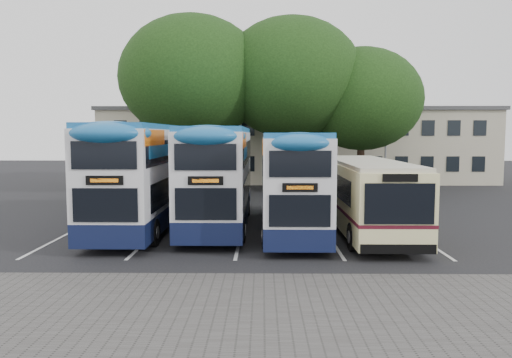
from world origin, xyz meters
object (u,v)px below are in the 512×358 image
object	(u,v)px
tree_left	(193,78)
bus_dd_mid	(219,172)
tree_right	(362,99)
lamp_post	(386,119)
bus_single	(366,191)
bus_dd_right	(291,178)
tree_mid	(291,78)
bus_dd_left	(144,172)

from	to	relation	value
tree_left	bus_dd_mid	bearing A→B (deg)	-77.02
tree_right	bus_dd_mid	size ratio (longest dim) A/B	0.96
lamp_post	tree_right	xyz separation A→B (m)	(-2.09, -1.58, 1.31)
lamp_post	bus_single	xyz separation A→B (m)	(-4.63, -15.65, -3.41)
bus_single	bus_dd_right	bearing A→B (deg)	178.85
tree_mid	bus_dd_right	distance (m)	14.79
lamp_post	bus_dd_right	distance (m)	17.61
bus_dd_left	bus_dd_mid	xyz separation A→B (m)	(3.17, 0.46, -0.06)
bus_dd_right	lamp_post	bearing A→B (deg)	63.70
lamp_post	tree_left	bearing A→B (deg)	-170.09
bus_single	tree_mid	bearing A→B (deg)	99.53
tree_left	bus_dd_left	xyz separation A→B (m)	(-0.38, -12.55, -5.34)
lamp_post	tree_mid	world-z (taller)	tree_mid
lamp_post	bus_dd_mid	xyz separation A→B (m)	(-10.76, -14.46, -2.72)
tree_right	bus_dd_right	bearing A→B (deg)	-111.82
bus_dd_left	bus_dd_mid	size ratio (longest dim) A/B	1.02
tree_left	tree_mid	size ratio (longest dim) A/B	1.00
tree_mid	bus_dd_mid	distance (m)	14.21
bus_dd_mid	tree_left	bearing A→B (deg)	102.98
bus_dd_left	tree_left	bearing A→B (deg)	88.26
bus_dd_left	bus_dd_right	xyz separation A→B (m)	(6.23, -0.66, -0.19)
lamp_post	tree_left	xyz separation A→B (m)	(-13.55, -2.37, 2.68)
lamp_post	bus_single	size ratio (longest dim) A/B	0.91
lamp_post	bus_dd_right	xyz separation A→B (m)	(-7.70, -15.58, -2.84)
bus_dd_right	bus_single	xyz separation A→B (m)	(3.07, -0.06, -0.57)
tree_mid	bus_dd_right	size ratio (longest dim) A/B	1.21
bus_single	tree_right	bearing A→B (deg)	79.78
tree_right	bus_dd_mid	world-z (taller)	tree_right
tree_left	bus_dd_mid	xyz separation A→B (m)	(2.79, -12.10, -5.39)
bus_dd_left	bus_dd_right	world-z (taller)	bus_dd_left
tree_left	bus_dd_left	bearing A→B (deg)	-91.74
tree_mid	tree_right	size ratio (longest dim) A/B	1.20
tree_right	bus_dd_right	distance (m)	15.65
tree_right	bus_single	bearing A→B (deg)	-100.22
lamp_post	bus_dd_left	size ratio (longest dim) A/B	0.86
tree_mid	tree_right	world-z (taller)	tree_mid
bus_dd_mid	lamp_post	bearing A→B (deg)	53.35
tree_left	bus_single	size ratio (longest dim) A/B	1.20
bus_dd_left	bus_dd_right	size ratio (longest dim) A/B	1.08
bus_dd_mid	bus_dd_left	bearing A→B (deg)	-171.80
tree_mid	bus_single	world-z (taller)	tree_mid
tree_mid	bus_dd_left	bearing A→B (deg)	-118.24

